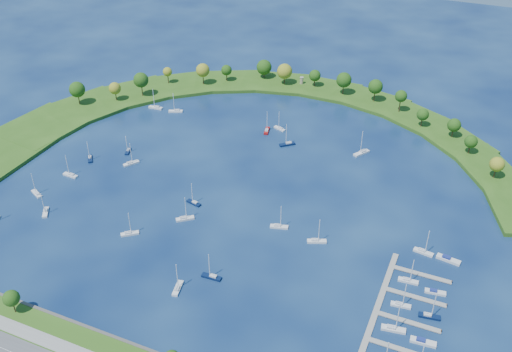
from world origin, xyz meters
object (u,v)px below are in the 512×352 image
at_px(moored_boat_0, 37,193).
at_px(moored_boat_17, 362,152).
at_px(docked_boat_10, 423,251).
at_px(docked_boat_6, 401,304).
at_px(docked_boat_9, 435,292).
at_px(moored_boat_2, 287,144).
at_px(moored_boat_4, 185,218).
at_px(moored_boat_15, 70,175).
at_px(docked_boat_5, 423,342).
at_px(moored_boat_19, 130,233).
at_px(docked_boat_8, 408,280).
at_px(dock_system, 392,331).
at_px(moored_boat_5, 317,241).
at_px(docked_boat_4, 393,328).
at_px(moored_boat_6, 280,128).
at_px(moored_boat_10, 178,288).
at_px(moored_boat_7, 267,130).
at_px(moored_boat_18, 128,151).
at_px(moored_boat_12, 131,163).
at_px(moored_boat_1, 212,276).
at_px(docked_boat_11, 448,259).
at_px(harbor_tower, 302,80).
at_px(moored_boat_13, 279,226).
at_px(docked_boat_7, 429,316).
at_px(moored_boat_3, 156,107).
at_px(moored_boat_9, 90,158).
at_px(moored_boat_14, 194,202).
at_px(moored_boat_16, 45,212).
at_px(moored_boat_11, 176,111).

bearing_deg(moored_boat_0, moored_boat_17, -118.02).
relative_size(moored_boat_0, docked_boat_10, 0.97).
distance_m(docked_boat_6, docked_boat_9, 15.72).
distance_m(moored_boat_2, moored_boat_4, 80.83).
relative_size(moored_boat_15, docked_boat_5, 1.31).
xyz_separation_m(moored_boat_15, docked_boat_6, (166.33, -21.65, -0.02)).
distance_m(moored_boat_19, docked_boat_8, 115.55).
bearing_deg(dock_system, moored_boat_5, 137.95).
height_order(moored_boat_5, docked_boat_4, docked_boat_4).
distance_m(moored_boat_6, moored_boat_10, 132.41).
bearing_deg(moored_boat_7, moored_boat_18, 116.61).
height_order(moored_boat_7, moored_boat_17, moored_boat_17).
bearing_deg(moored_boat_0, moored_boat_12, -96.94).
xyz_separation_m(moored_boat_6, moored_boat_19, (-24.29, -111.71, 0.01)).
xyz_separation_m(moored_boat_1, docked_boat_11, (82.37, 46.81, -0.18)).
height_order(harbor_tower, moored_boat_13, moored_boat_13).
bearing_deg(moored_boat_2, moored_boat_19, 28.64).
xyz_separation_m(harbor_tower, docked_boat_7, (108.54, -166.98, -3.43)).
bearing_deg(moored_boat_7, moored_boat_3, 76.44).
relative_size(moored_boat_1, docked_boat_7, 1.03).
relative_size(harbor_tower, moored_boat_3, 0.36).
height_order(moored_boat_6, docked_boat_4, docked_boat_4).
xyz_separation_m(docked_boat_8, docked_boat_10, (2.39, 19.25, 0.01)).
xyz_separation_m(moored_boat_0, moored_boat_9, (3.40, 35.66, -0.02)).
bearing_deg(moored_boat_14, moored_boat_15, 16.72).
bearing_deg(docked_boat_11, moored_boat_16, -157.66).
distance_m(moored_boat_7, moored_boat_9, 95.85).
distance_m(moored_boat_7, moored_boat_19, 108.23).
height_order(moored_boat_13, moored_boat_16, moored_boat_13).
bearing_deg(docked_boat_11, moored_boat_11, 166.42).
height_order(dock_system, moored_boat_7, moored_boat_7).
bearing_deg(moored_boat_12, docked_boat_10, -61.01).
distance_m(moored_boat_12, docked_boat_4, 155.38).
bearing_deg(moored_boat_0, docked_boat_8, -151.00).
relative_size(moored_boat_1, docked_boat_4, 0.93).
xyz_separation_m(moored_boat_10, docked_boat_9, (89.36, 36.82, -0.32)).
xyz_separation_m(dock_system, docked_boat_7, (10.73, 12.09, 0.54)).
distance_m(moored_boat_0, moored_boat_2, 127.84).
height_order(moored_boat_0, docked_boat_5, moored_boat_0).
relative_size(moored_boat_3, moored_boat_5, 1.05).
distance_m(moored_boat_6, moored_boat_18, 83.95).
relative_size(docked_boat_4, docked_boat_11, 1.27).
relative_size(moored_boat_11, moored_boat_13, 1.05).
height_order(moored_boat_7, docked_boat_7, moored_boat_7).
relative_size(moored_boat_2, moored_boat_6, 1.15).
distance_m(moored_boat_5, docked_boat_10, 43.42).
relative_size(harbor_tower, moored_boat_15, 0.39).
bearing_deg(moored_boat_6, docked_boat_4, 149.15).
bearing_deg(moored_boat_2, docked_boat_4, 85.36).
relative_size(moored_boat_9, docked_boat_5, 1.21).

